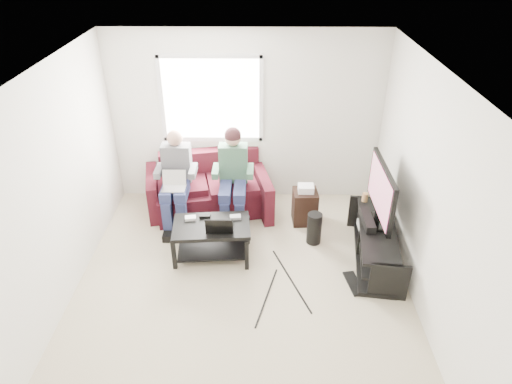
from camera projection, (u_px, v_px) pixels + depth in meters
floor at (242, 291)px, 5.46m from camera, size 4.50×4.50×0.00m
ceiling at (237, 77)px, 4.13m from camera, size 4.50×4.50×0.00m
wall_back at (246, 119)px, 6.73m from camera, size 4.50×0.00×4.50m
wall_left at (51, 197)px, 4.82m from camera, size 0.00×4.50×4.50m
wall_right at (430, 200)px, 4.77m from camera, size 0.00×4.50×4.50m
window at (211, 99)px, 6.56m from camera, size 1.48×0.04×1.28m
sofa at (208, 191)px, 6.87m from camera, size 1.99×1.15×0.85m
person_left at (176, 176)px, 6.38m from camera, size 0.40×0.70×1.35m
person_right at (233, 172)px, 6.36m from camera, size 0.40×0.71×1.40m
laptop_silver at (174, 185)px, 6.21m from camera, size 0.39×0.35×0.24m
coffee_table at (212, 233)px, 5.86m from camera, size 1.02×0.67×0.49m
laptop_black at (220, 221)px, 5.66m from camera, size 0.34×0.24×0.24m
controller_a at (191, 218)px, 5.89m from camera, size 0.15×0.11×0.04m
controller_b at (205, 216)px, 5.94m from camera, size 0.14×0.09×0.04m
controller_c at (235, 217)px, 5.91m from camera, size 0.15×0.11×0.04m
tv_stand at (375, 245)px, 5.87m from camera, size 0.65×1.56×0.50m
tv at (381, 192)px, 5.58m from camera, size 0.12×1.10×0.81m
soundbar at (367, 220)px, 5.79m from camera, size 0.12×0.50×0.10m
drink_cup at (365, 197)px, 6.24m from camera, size 0.08×0.08×0.12m
console_white at (383, 261)px, 5.49m from camera, size 0.30×0.22×0.06m
console_grey at (371, 226)px, 6.08m from camera, size 0.34×0.26×0.08m
console_black at (377, 243)px, 5.79m from camera, size 0.38×0.30×0.07m
subwoofer at (314, 228)px, 6.18m from camera, size 0.20×0.20×0.45m
keyboard_floor at (354, 283)px, 5.56m from camera, size 0.21×0.44×0.02m
end_table at (305, 206)px, 6.58m from camera, size 0.34×0.34×0.61m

